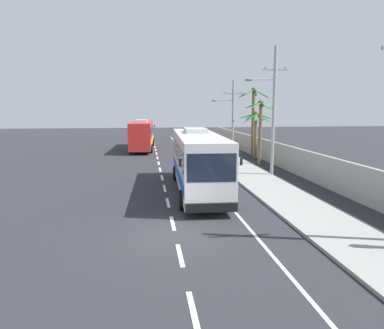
# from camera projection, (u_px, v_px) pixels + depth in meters

# --- Properties ---
(ground_plane) EXTENTS (160.00, 160.00, 0.00)m
(ground_plane) POSITION_uv_depth(u_px,v_px,m) (176.00, 235.00, 14.76)
(ground_plane) COLOR #28282D
(sidewalk_kerb) EXTENTS (3.20, 90.00, 0.14)m
(sidewalk_kerb) POSITION_uv_depth(u_px,v_px,m) (259.00, 181.00, 25.40)
(sidewalk_kerb) COLOR gray
(sidewalk_kerb) RESTS_ON ground
(lane_markings) EXTENTS (3.41, 71.00, 0.01)m
(lane_markings) POSITION_uv_depth(u_px,v_px,m) (185.00, 172.00, 29.38)
(lane_markings) COLOR white
(lane_markings) RESTS_ON ground
(boundary_wall) EXTENTS (0.24, 60.00, 2.09)m
(boundary_wall) POSITION_uv_depth(u_px,v_px,m) (289.00, 158.00, 29.64)
(boundary_wall) COLOR #9E998E
(boundary_wall) RESTS_ON ground
(coach_bus_foreground) EXTENTS (3.22, 11.97, 3.87)m
(coach_bus_foreground) POSITION_uv_depth(u_px,v_px,m) (198.00, 159.00, 22.34)
(coach_bus_foreground) COLOR silver
(coach_bus_foreground) RESTS_ON ground
(coach_bus_far_lane) EXTENTS (3.28, 12.10, 3.77)m
(coach_bus_far_lane) POSITION_uv_depth(u_px,v_px,m) (142.00, 134.00, 44.56)
(coach_bus_far_lane) COLOR red
(coach_bus_far_lane) RESTS_ON ground
(motorcycle_beside_bus) EXTENTS (0.56, 1.96, 1.65)m
(motorcycle_beside_bus) POSITION_uv_depth(u_px,v_px,m) (214.00, 161.00, 30.54)
(motorcycle_beside_bus) COLOR black
(motorcycle_beside_bus) RESTS_ON ground
(pedestrian_near_kerb) EXTENTS (0.36, 0.36, 1.59)m
(pedestrian_near_kerb) POSITION_uv_depth(u_px,v_px,m) (226.00, 155.00, 32.35)
(pedestrian_near_kerb) COLOR beige
(pedestrian_near_kerb) RESTS_ON sidewalk_kerb
(utility_pole_mid) EXTENTS (3.18, 0.24, 9.71)m
(utility_pole_mid) POSITION_uv_depth(u_px,v_px,m) (273.00, 109.00, 26.79)
(utility_pole_mid) COLOR #9E9E99
(utility_pole_mid) RESTS_ON ground
(utility_pole_far) EXTENTS (3.64, 0.24, 8.29)m
(utility_pole_far) POSITION_uv_depth(u_px,v_px,m) (232.00, 114.00, 40.67)
(utility_pole_far) COLOR #9E9E99
(utility_pole_far) RESTS_ON ground
(palm_nearest) EXTENTS (2.71, 2.68, 5.89)m
(palm_nearest) POSITION_uv_depth(u_px,v_px,m) (261.00, 120.00, 32.15)
(palm_nearest) COLOR brown
(palm_nearest) RESTS_ON ground
(palm_second) EXTENTS (3.29, 3.16, 4.86)m
(palm_second) POSITION_uv_depth(u_px,v_px,m) (256.00, 124.00, 36.06)
(palm_second) COLOR brown
(palm_second) RESTS_ON ground
(palm_third) EXTENTS (3.35, 3.63, 7.36)m
(palm_third) POSITION_uv_depth(u_px,v_px,m) (253.00, 110.00, 38.73)
(palm_third) COLOR brown
(palm_third) RESTS_ON ground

